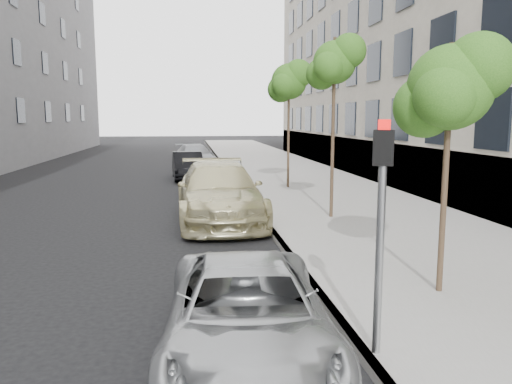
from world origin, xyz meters
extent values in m
plane|color=black|center=(0.00, 0.00, 0.00)|extent=(160.00, 160.00, 0.00)
cube|color=gray|center=(4.30, 24.00, 0.07)|extent=(6.40, 72.00, 0.14)
cube|color=#9E9B93|center=(1.18, 24.00, 0.07)|extent=(0.15, 72.00, 0.14)
cylinder|color=#38281C|center=(3.20, 1.50, 2.18)|extent=(0.10, 0.10, 4.09)
sphere|color=#225616|center=(3.20, 1.50, 3.53)|extent=(1.37, 1.37, 1.37)
sphere|color=#225616|center=(3.55, 1.30, 3.83)|extent=(1.10, 1.10, 1.10)
sphere|color=#225616|center=(2.90, 1.75, 3.23)|extent=(1.03, 1.03, 1.03)
cylinder|color=#38281C|center=(3.20, 8.00, 2.73)|extent=(0.10, 0.10, 5.17)
sphere|color=#225616|center=(3.20, 8.00, 4.61)|extent=(1.23, 1.23, 1.23)
sphere|color=#225616|center=(3.55, 7.80, 4.91)|extent=(0.98, 0.98, 0.98)
sphere|color=#225616|center=(2.90, 8.25, 4.31)|extent=(0.92, 0.92, 0.92)
cylinder|color=#38281C|center=(3.20, 14.50, 2.69)|extent=(0.10, 0.10, 5.10)
sphere|color=#225616|center=(3.20, 14.50, 4.54)|extent=(1.47, 1.47, 1.47)
sphere|color=#225616|center=(3.55, 14.30, 4.84)|extent=(1.18, 1.18, 1.18)
sphere|color=#225616|center=(2.90, 14.75, 4.24)|extent=(1.10, 1.10, 1.10)
cylinder|color=#939699|center=(1.30, -0.52, 1.31)|extent=(0.10, 0.10, 2.35)
cube|color=black|center=(1.30, -0.52, 2.70)|extent=(0.29, 0.26, 0.42)
cube|color=red|center=(1.30, -0.52, 2.97)|extent=(0.17, 0.15, 0.12)
imported|color=#A8AAAC|center=(-0.30, -0.25, 0.61)|extent=(2.31, 4.54, 1.23)
imported|color=beige|center=(-0.10, 8.50, 0.86)|extent=(2.55, 6.00, 1.72)
imported|color=#0F1832|center=(-0.13, 14.21, 0.73)|extent=(2.02, 4.40, 1.46)
imported|color=black|center=(-1.02, 19.02, 0.68)|extent=(1.71, 4.20, 1.36)
imported|color=gray|center=(-0.58, 25.09, 0.71)|extent=(2.79, 5.16, 1.42)
camera|label=1|loc=(-0.98, -6.15, 3.05)|focal=35.00mm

